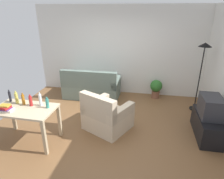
{
  "coord_description": "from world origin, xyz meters",
  "views": [
    {
      "loc": [
        0.92,
        -3.87,
        2.58
      ],
      "look_at": [
        0.1,
        0.5,
        0.75
      ],
      "focal_mm": 31.82,
      "sensor_mm": 36.0,
      "label": 1
    }
  ],
  "objects_px": {
    "torchiere_lamp": "(203,59)",
    "bottle_tall": "(47,103)",
    "armchair": "(106,116)",
    "bottle_red": "(31,101)",
    "tv": "(211,107)",
    "tv_stand": "(207,126)",
    "book_stack": "(6,108)",
    "bottle_amber": "(23,99)",
    "potted_plant": "(156,88)",
    "bottle_dark": "(10,96)",
    "bottle_clear": "(40,100)",
    "bottle_squat": "(16,98)",
    "couch": "(91,88)",
    "desk": "(25,113)"
  },
  "relations": [
    {
      "from": "desk",
      "to": "potted_plant",
      "type": "relative_size",
      "value": 2.13
    },
    {
      "from": "bottle_dark",
      "to": "bottle_red",
      "type": "relative_size",
      "value": 1.06
    },
    {
      "from": "couch",
      "to": "bottle_red",
      "type": "relative_size",
      "value": 6.83
    },
    {
      "from": "bottle_dark",
      "to": "book_stack",
      "type": "xyz_separation_m",
      "value": [
        0.19,
        -0.4,
        -0.06
      ]
    },
    {
      "from": "armchair",
      "to": "book_stack",
      "type": "relative_size",
      "value": 4.31
    },
    {
      "from": "torchiere_lamp",
      "to": "bottle_dark",
      "type": "relative_size",
      "value": 6.97
    },
    {
      "from": "torchiere_lamp",
      "to": "bottle_tall",
      "type": "distance_m",
      "value": 3.83
    },
    {
      "from": "potted_plant",
      "to": "bottle_clear",
      "type": "bearing_deg",
      "value": -133.04
    },
    {
      "from": "desk",
      "to": "bottle_dark",
      "type": "bearing_deg",
      "value": 154.24
    },
    {
      "from": "potted_plant",
      "to": "bottle_dark",
      "type": "bearing_deg",
      "value": -141.3
    },
    {
      "from": "desk",
      "to": "potted_plant",
      "type": "distance_m",
      "value": 3.77
    },
    {
      "from": "potted_plant",
      "to": "book_stack",
      "type": "relative_size",
      "value": 2.08
    },
    {
      "from": "armchair",
      "to": "potted_plant",
      "type": "bearing_deg",
      "value": -92.94
    },
    {
      "from": "bottle_clear",
      "to": "book_stack",
      "type": "distance_m",
      "value": 0.64
    },
    {
      "from": "tv_stand",
      "to": "book_stack",
      "type": "xyz_separation_m",
      "value": [
        -3.93,
        -1.05,
        0.58
      ]
    },
    {
      "from": "book_stack",
      "to": "bottle_amber",
      "type": "bearing_deg",
      "value": 63.12
    },
    {
      "from": "potted_plant",
      "to": "armchair",
      "type": "relative_size",
      "value": 0.48
    },
    {
      "from": "bottle_squat",
      "to": "bottle_clear",
      "type": "bearing_deg",
      "value": -0.67
    },
    {
      "from": "bottle_red",
      "to": "bottle_clear",
      "type": "distance_m",
      "value": 0.19
    },
    {
      "from": "tv_stand",
      "to": "desk",
      "type": "relative_size",
      "value": 0.91
    },
    {
      "from": "couch",
      "to": "bottle_squat",
      "type": "xyz_separation_m",
      "value": [
        -0.93,
        -2.2,
        0.57
      ]
    },
    {
      "from": "tv_stand",
      "to": "tv",
      "type": "height_order",
      "value": "tv"
    },
    {
      "from": "couch",
      "to": "bottle_clear",
      "type": "bearing_deg",
      "value": 79.81
    },
    {
      "from": "torchiere_lamp",
      "to": "bottle_dark",
      "type": "height_order",
      "value": "torchiere_lamp"
    },
    {
      "from": "potted_plant",
      "to": "book_stack",
      "type": "height_order",
      "value": "book_stack"
    },
    {
      "from": "tv_stand",
      "to": "potted_plant",
      "type": "distance_m",
      "value": 2.1
    },
    {
      "from": "tv",
      "to": "armchair",
      "type": "distance_m",
      "value": 2.22
    },
    {
      "from": "bottle_amber",
      "to": "bottle_clear",
      "type": "distance_m",
      "value": 0.37
    },
    {
      "from": "armchair",
      "to": "bottle_red",
      "type": "distance_m",
      "value": 1.63
    },
    {
      "from": "torchiere_lamp",
      "to": "bottle_red",
      "type": "distance_m",
      "value": 4.13
    },
    {
      "from": "bottle_clear",
      "to": "torchiere_lamp",
      "type": "bearing_deg",
      "value": 29.7
    },
    {
      "from": "desk",
      "to": "bottle_squat",
      "type": "bearing_deg",
      "value": 146.73
    },
    {
      "from": "desk",
      "to": "bottle_dark",
      "type": "xyz_separation_m",
      "value": [
        -0.45,
        0.23,
        0.22
      ]
    },
    {
      "from": "potted_plant",
      "to": "couch",
      "type": "bearing_deg",
      "value": -170.93
    },
    {
      "from": "torchiere_lamp",
      "to": "armchair",
      "type": "relative_size",
      "value": 1.53
    },
    {
      "from": "armchair",
      "to": "desk",
      "type": "bearing_deg",
      "value": 53.38
    },
    {
      "from": "torchiere_lamp",
      "to": "bottle_red",
      "type": "height_order",
      "value": "torchiere_lamp"
    },
    {
      "from": "couch",
      "to": "bottle_red",
      "type": "distance_m",
      "value": 2.4
    },
    {
      "from": "bottle_red",
      "to": "armchair",
      "type": "bearing_deg",
      "value": 23.47
    },
    {
      "from": "bottle_red",
      "to": "bottle_squat",
      "type": "bearing_deg",
      "value": 170.79
    },
    {
      "from": "tv_stand",
      "to": "armchair",
      "type": "xyz_separation_m",
      "value": [
        -2.18,
        -0.14,
        0.08
      ]
    },
    {
      "from": "torchiere_lamp",
      "to": "potted_plant",
      "type": "xyz_separation_m",
      "value": [
        -1.04,
        0.58,
        -1.08
      ]
    },
    {
      "from": "bottle_amber",
      "to": "tv_stand",
      "type": "bearing_deg",
      "value": 10.87
    },
    {
      "from": "torchiere_lamp",
      "to": "bottle_red",
      "type": "xyz_separation_m",
      "value": [
        -3.58,
        -1.99,
        -0.55
      ]
    },
    {
      "from": "armchair",
      "to": "couch",
      "type": "bearing_deg",
      "value": -36.37
    },
    {
      "from": "tv_stand",
      "to": "bottle_red",
      "type": "height_order",
      "value": "bottle_red"
    },
    {
      "from": "bottle_squat",
      "to": "book_stack",
      "type": "relative_size",
      "value": 0.97
    },
    {
      "from": "tv",
      "to": "tv_stand",
      "type": "bearing_deg",
      "value": 90.0
    },
    {
      "from": "desk",
      "to": "bottle_amber",
      "type": "bearing_deg",
      "value": 123.27
    },
    {
      "from": "tv",
      "to": "book_stack",
      "type": "xyz_separation_m",
      "value": [
        -3.93,
        -1.05,
        0.12
      ]
    }
  ]
}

